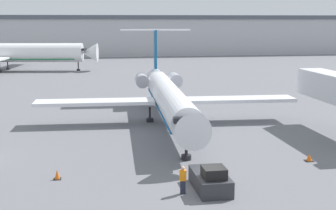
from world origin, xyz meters
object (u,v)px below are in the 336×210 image
object	(u,v)px
traffic_cone_right	(309,158)
worker_near_tug	(183,179)
airplane_main	(167,95)
pushback_tug	(210,180)
traffic_cone_left	(57,175)
airplane_parked_far_left	(9,53)

from	to	relation	value
traffic_cone_right	worker_near_tug	bearing A→B (deg)	-154.72
traffic_cone_right	airplane_main	bearing A→B (deg)	119.56
traffic_cone_right	pushback_tug	bearing A→B (deg)	-152.48
pushback_tug	traffic_cone_left	bearing A→B (deg)	159.73
traffic_cone_left	airplane_parked_far_left	bearing A→B (deg)	101.41
traffic_cone_right	airplane_parked_far_left	bearing A→B (deg)	115.21
pushback_tug	airplane_main	bearing A→B (deg)	88.65
traffic_cone_left	traffic_cone_right	bearing A→B (deg)	3.33
pushback_tug	worker_near_tug	size ratio (longest dim) A/B	2.28
airplane_main	traffic_cone_right	size ratio (longest dim) A/B	50.30
airplane_main	traffic_cone_right	distance (m)	17.92
worker_near_tug	airplane_parked_far_left	size ratio (longest dim) A/B	0.05
worker_near_tug	traffic_cone_left	size ratio (longest dim) A/B	2.60
traffic_cone_right	airplane_parked_far_left	distance (m)	79.80
airplane_parked_far_left	traffic_cone_left	bearing A→B (deg)	-78.59
worker_near_tug	traffic_cone_left	bearing A→B (deg)	152.83
pushback_tug	traffic_cone_left	xyz separation A→B (m)	(-9.97, 3.68, -0.33)
traffic_cone_left	traffic_cone_right	distance (m)	19.21
airplane_main	traffic_cone_right	bearing A→B (deg)	-60.44
pushback_tug	traffic_cone_right	size ratio (longest dim) A/B	6.48
pushback_tug	traffic_cone_right	world-z (taller)	pushback_tug
airplane_main	worker_near_tug	distance (m)	20.89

